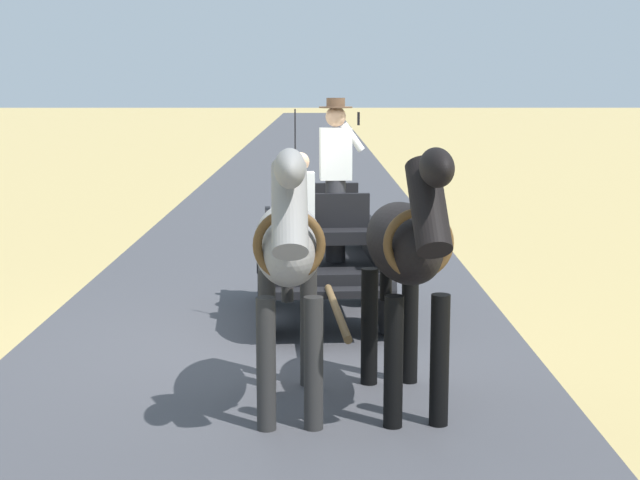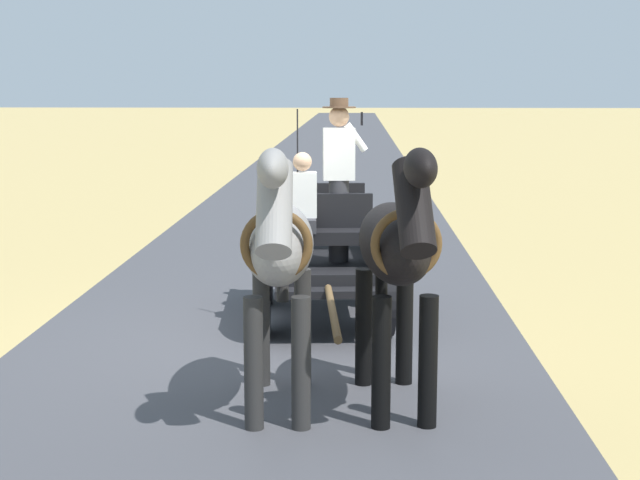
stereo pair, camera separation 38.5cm
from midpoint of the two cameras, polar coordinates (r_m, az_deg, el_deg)
name	(u,v)px [view 1 (the left image)]	position (r m, az deg, el deg)	size (l,w,h in m)	color
ground_plane	(274,339)	(10.03, -3.89, -5.97)	(200.00, 200.00, 0.00)	tan
road_surface	(274,339)	(10.03, -3.89, -5.95)	(5.25, 160.00, 0.01)	#424247
horse_drawn_carriage	(320,249)	(10.67, -1.01, -0.54)	(1.57, 4.52, 2.50)	black
horse_near_side	(406,250)	(7.65, 3.78, -0.61)	(0.74, 2.14, 2.21)	black
horse_off_side	(288,252)	(7.58, -3.36, -0.70)	(0.63, 2.13, 2.21)	gray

